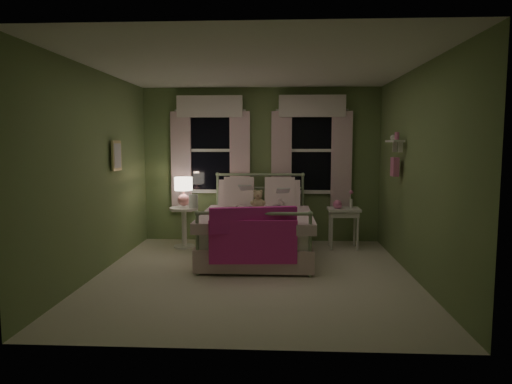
# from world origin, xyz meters

# --- Properties ---
(room_shell) EXTENTS (4.20, 4.20, 4.20)m
(room_shell) POSITION_xyz_m (0.00, 0.00, 1.30)
(room_shell) COLOR beige
(room_shell) RESTS_ON ground
(bed) EXTENTS (1.58, 2.04, 1.18)m
(bed) POSITION_xyz_m (-0.01, 0.97, 0.38)
(bed) COLOR white
(bed) RESTS_ON ground
(pink_throw) EXTENTS (1.10, 0.32, 0.71)m
(pink_throw) POSITION_xyz_m (-0.01, -0.06, 0.61)
(pink_throw) COLOR #D82A9B
(pink_throw) RESTS_ON bed
(child_left) EXTENTS (0.28, 0.22, 0.68)m
(child_left) POSITION_xyz_m (-0.29, 1.39, 0.91)
(child_left) COLOR #F7D1DD
(child_left) RESTS_ON bed
(child_right) EXTENTS (0.36, 0.29, 0.70)m
(child_right) POSITION_xyz_m (0.27, 1.39, 0.92)
(child_right) COLOR #F7D1DD
(child_right) RESTS_ON bed
(book_left) EXTENTS (0.20, 0.13, 0.26)m
(book_left) POSITION_xyz_m (-0.29, 1.14, 0.96)
(book_left) COLOR beige
(book_left) RESTS_ON child_left
(book_right) EXTENTS (0.20, 0.13, 0.26)m
(book_right) POSITION_xyz_m (0.27, 1.14, 0.92)
(book_right) COLOR beige
(book_right) RESTS_ON child_right
(teddy_bear) EXTENTS (0.23, 0.19, 0.32)m
(teddy_bear) POSITION_xyz_m (-0.01, 1.23, 0.79)
(teddy_bear) COLOR tan
(teddy_bear) RESTS_ON bed
(nightstand_left) EXTENTS (0.46, 0.46, 0.65)m
(nightstand_left) POSITION_xyz_m (-1.21, 1.50, 0.42)
(nightstand_left) COLOR white
(nightstand_left) RESTS_ON ground
(table_lamp) EXTENTS (0.29, 0.29, 0.46)m
(table_lamp) POSITION_xyz_m (-1.21, 1.50, 0.95)
(table_lamp) COLOR pink
(table_lamp) RESTS_ON nightstand_left
(book_nightstand) EXTENTS (0.23, 0.27, 0.02)m
(book_nightstand) POSITION_xyz_m (-1.11, 1.42, 0.66)
(book_nightstand) COLOR beige
(book_nightstand) RESTS_ON nightstand_left
(nightstand_right) EXTENTS (0.50, 0.40, 0.64)m
(nightstand_right) POSITION_xyz_m (1.34, 1.54, 0.55)
(nightstand_right) COLOR white
(nightstand_right) RESTS_ON ground
(pink_toy) EXTENTS (0.14, 0.18, 0.14)m
(pink_toy) POSITION_xyz_m (1.24, 1.54, 0.71)
(pink_toy) COLOR pink
(pink_toy) RESTS_ON nightstand_right
(bud_vase) EXTENTS (0.06, 0.06, 0.28)m
(bud_vase) POSITION_xyz_m (1.46, 1.59, 0.79)
(bud_vase) COLOR white
(bud_vase) RESTS_ON nightstand_right
(window_left) EXTENTS (1.34, 0.13, 1.96)m
(window_left) POSITION_xyz_m (-0.85, 2.03, 1.62)
(window_left) COLOR black
(window_left) RESTS_ON room_shell
(window_right) EXTENTS (1.34, 0.13, 1.96)m
(window_right) POSITION_xyz_m (0.85, 2.03, 1.62)
(window_right) COLOR black
(window_right) RESTS_ON room_shell
(wall_shelf) EXTENTS (0.15, 0.50, 0.60)m
(wall_shelf) POSITION_xyz_m (1.90, 0.70, 1.52)
(wall_shelf) COLOR white
(wall_shelf) RESTS_ON room_shell
(framed_picture) EXTENTS (0.03, 0.32, 0.42)m
(framed_picture) POSITION_xyz_m (-1.95, 0.60, 1.50)
(framed_picture) COLOR beige
(framed_picture) RESTS_ON room_shell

